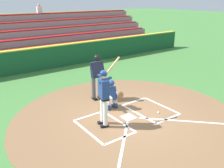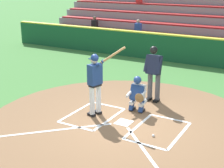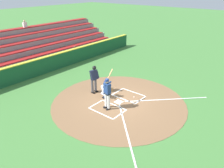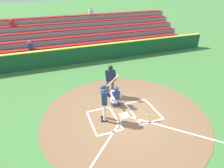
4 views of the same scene
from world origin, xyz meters
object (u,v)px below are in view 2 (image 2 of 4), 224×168
(batter, at_px, (95,80))
(plate_umpire, at_px, (154,70))
(catcher, at_px, (138,93))
(baseball, at_px, (153,136))

(batter, relative_size, plate_umpire, 1.14)
(catcher, distance_m, baseball, 1.84)
(batter, bearing_deg, baseball, 167.30)
(batter, relative_size, catcher, 1.88)
(catcher, xyz_separation_m, plate_umpire, (-0.06, -1.05, 0.49))
(batter, distance_m, baseball, 2.35)
(batter, xyz_separation_m, catcher, (-0.94, -0.89, -0.51))
(batter, height_order, plate_umpire, batter)
(baseball, bearing_deg, catcher, -50.68)
(catcher, bearing_deg, baseball, 129.32)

